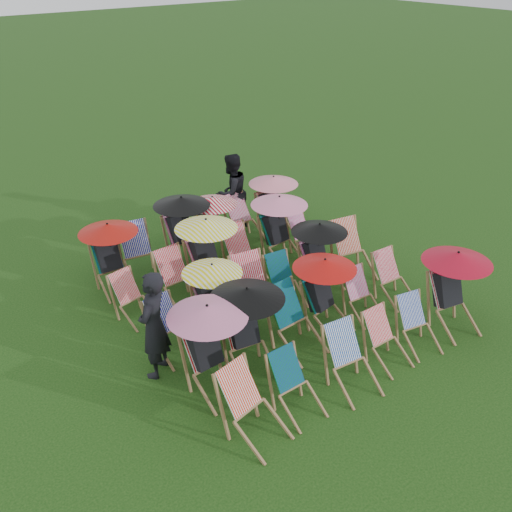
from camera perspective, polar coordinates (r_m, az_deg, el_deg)
ground at (r=10.29m, az=1.43°, el=-5.18°), size 100.00×100.00×0.00m
deckchair_0 at (r=7.63m, az=-0.21°, el=-14.89°), size 0.79×0.99×0.97m
deckchair_1 at (r=8.04m, az=4.10°, el=-12.86°), size 0.57×0.79×0.85m
deckchair_2 at (r=8.48m, az=9.65°, el=-10.31°), size 0.72×0.93×0.93m
deckchair_3 at (r=9.07m, az=13.03°, el=-8.19°), size 0.56×0.77×0.82m
deckchair_4 at (r=9.52m, az=15.98°, el=-6.65°), size 0.68×0.84×0.82m
deckchair_5 at (r=10.01m, az=19.23°, el=-3.19°), size 1.14×1.22×1.36m
deckchair_6 at (r=8.20m, az=-4.57°, el=-9.17°), size 1.16×1.21×1.37m
deckchair_7 at (r=8.57m, az=-0.83°, el=-7.24°), size 1.14×1.21×1.35m
deckchair_8 at (r=9.10m, az=4.06°, el=-6.51°), size 0.71×0.96×1.01m
deckchair_9 at (r=9.53m, az=7.03°, el=-3.74°), size 1.06×1.14×1.26m
deckchair_10 at (r=10.04m, az=10.69°, el=-3.92°), size 0.61×0.80×0.81m
deckchair_11 at (r=10.62m, az=13.70°, el=-2.17°), size 0.62×0.83×0.87m
deckchair_12 at (r=9.10m, az=-8.48°, el=-7.29°), size 0.64×0.85×0.88m
deckchair_13 at (r=9.45m, az=-4.19°, el=-4.11°), size 1.01×1.05×1.19m
deckchair_14 at (r=9.84m, az=0.04°, el=-3.35°), size 0.83×1.04×1.03m
deckchair_15 at (r=10.24m, az=2.97°, el=-2.55°), size 0.66×0.85×0.85m
deckchair_16 at (r=10.68m, az=6.44°, el=0.14°), size 1.05×1.10×1.24m
deckchair_17 at (r=11.24m, az=9.72°, el=0.57°), size 0.85×1.05×1.02m
deckchair_18 at (r=10.03m, az=-12.17°, el=-4.14°), size 0.66×0.83×0.81m
deckchair_19 at (r=10.29m, az=-7.63°, el=-2.31°), size 0.68×0.92×0.96m
deckchair_20 at (r=10.54m, az=-4.75°, el=0.22°), size 1.16×1.22×1.37m
deckchair_21 at (r=11.07m, az=-1.27°, el=0.35°), size 0.66×0.90×0.95m
deckchair_22 at (r=11.48m, az=2.48°, el=2.80°), size 1.14×1.21×1.36m
deckchair_23 at (r=11.93m, az=4.97°, el=2.10°), size 0.58×0.78×0.82m
deckchair_24 at (r=10.85m, az=-14.30°, el=-0.02°), size 1.09×1.14×1.29m
deckchair_25 at (r=11.21m, az=-11.56°, el=0.27°), size 0.81×1.02×1.01m
deckchair_26 at (r=11.55m, az=-7.22°, el=2.73°), size 1.14×1.19×1.35m
deckchair_27 at (r=11.81m, az=-4.25°, el=3.13°), size 1.03×1.08×1.23m
deckchair_28 at (r=12.37m, az=-1.09°, el=3.66°), size 0.71×0.94×0.98m
deckchair_29 at (r=12.65m, az=1.85°, el=5.19°), size 1.09×1.13×1.29m
person_left at (r=8.50m, az=-10.19°, el=-6.81°), size 0.76×0.72×1.74m
person_rear at (r=12.76m, az=-2.48°, el=6.38°), size 0.96×0.80×1.76m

